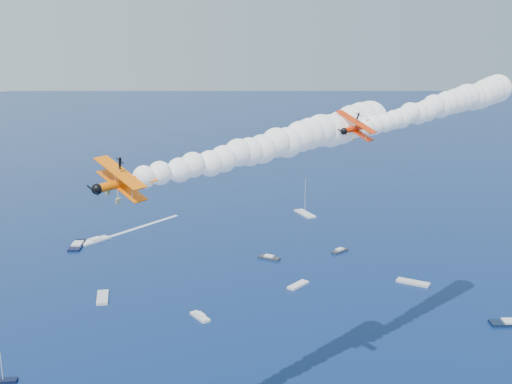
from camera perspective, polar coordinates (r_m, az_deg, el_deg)
biplane_lead at (r=99.88m, az=9.47°, el=6.03°), size 7.95×9.67×7.82m
biplane_trail at (r=75.35m, az=-12.53°, el=0.90°), size 9.50×11.27×8.54m
smoke_trail_lead at (r=121.62m, az=17.17°, el=7.88°), size 53.62×16.58×10.16m
smoke_trail_trail at (r=90.90m, az=1.89°, el=4.62°), size 53.58×15.95×10.16m
spectator_boats at (r=178.04m, az=-16.55°, el=-10.08°), size 224.68×175.66×0.70m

